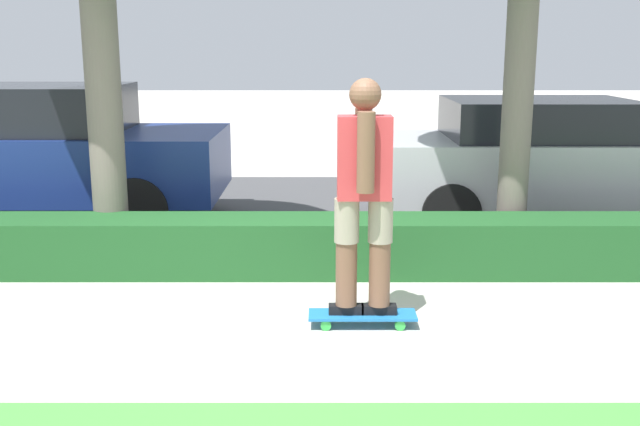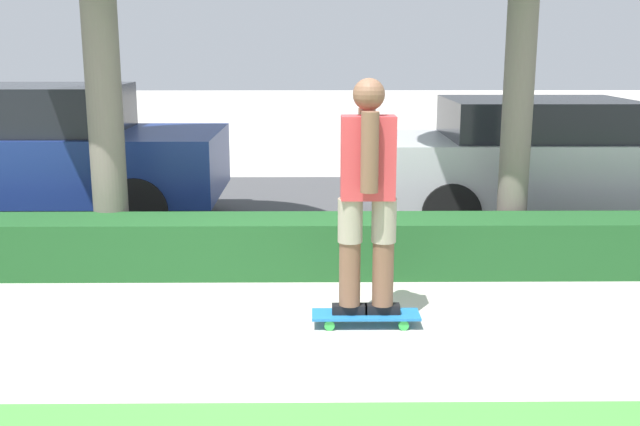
{
  "view_description": "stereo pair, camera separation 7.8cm",
  "coord_description": "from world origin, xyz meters",
  "px_view_note": "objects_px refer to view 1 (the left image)",
  "views": [
    {
      "loc": [
        0.25,
        -5.02,
        2.05
      ],
      "look_at": [
        0.23,
        0.6,
        0.79
      ],
      "focal_mm": 42.0,
      "sensor_mm": 36.0,
      "label": 1
    },
    {
      "loc": [
        0.17,
        -5.02,
        2.05
      ],
      "look_at": [
        0.23,
        0.6,
        0.79
      ],
      "focal_mm": 42.0,
      "sensor_mm": 36.0,
      "label": 2
    }
  ],
  "objects_px": {
    "skateboard": "(365,316)",
    "parked_car_middle": "(547,159)",
    "skater_person": "(367,192)",
    "parked_car_front": "(42,151)"
  },
  "relations": [
    {
      "from": "skater_person",
      "to": "parked_car_middle",
      "type": "distance_m",
      "value": 4.01
    },
    {
      "from": "skater_person",
      "to": "parked_car_middle",
      "type": "relative_size",
      "value": 0.44
    },
    {
      "from": "skateboard",
      "to": "parked_car_middle",
      "type": "bearing_deg",
      "value": 55.34
    },
    {
      "from": "parked_car_front",
      "to": "parked_car_middle",
      "type": "xyz_separation_m",
      "value": [
        5.87,
        -0.06,
        -0.07
      ]
    },
    {
      "from": "parked_car_front",
      "to": "parked_car_middle",
      "type": "height_order",
      "value": "parked_car_front"
    },
    {
      "from": "skateboard",
      "to": "parked_car_front",
      "type": "distance_m",
      "value": 4.98
    },
    {
      "from": "skateboard",
      "to": "skater_person",
      "type": "bearing_deg",
      "value": 0.0
    },
    {
      "from": "skateboard",
      "to": "skater_person",
      "type": "distance_m",
      "value": 0.95
    },
    {
      "from": "skater_person",
      "to": "parked_car_front",
      "type": "distance_m",
      "value": 4.92
    },
    {
      "from": "skateboard",
      "to": "parked_car_middle",
      "type": "distance_m",
      "value": 4.06
    }
  ]
}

